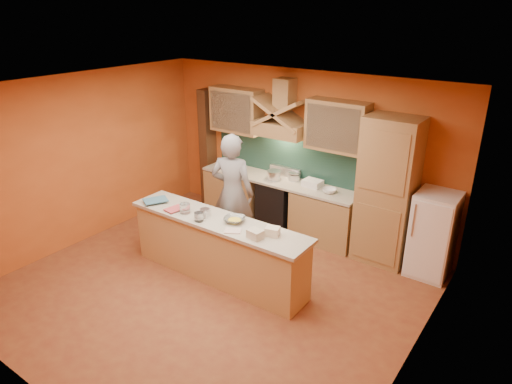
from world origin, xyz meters
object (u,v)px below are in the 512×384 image
Objects in this scene: person at (233,193)px; kitchen_scale at (205,213)px; stove at (278,204)px; fridge at (433,235)px; mixing_bowl at (234,220)px.

person is 0.87m from kitchen_scale.
stove is 0.69× the size of fridge.
person reaches higher than kitchen_scale.
fridge is 0.66× the size of person.
stove is 2.00m from kitchen_scale.
kitchen_scale is 0.47m from mixing_bowl.
fridge reaches higher than kitchen_scale.
stove is 0.46× the size of person.
fridge is at bearing 29.24° from kitchen_scale.
mixing_bowl is (0.46, 0.11, -0.01)m from kitchen_scale.
person is at bearing -99.30° from stove.
person is 0.97m from mixing_bowl.
mixing_bowl is (0.62, -0.75, 0.00)m from person.
stove is 1.21m from person.
fridge reaches higher than stove.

